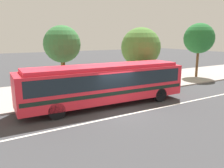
{
  "coord_description": "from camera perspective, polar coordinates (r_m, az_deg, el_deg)",
  "views": [
    {
      "loc": [
        -7.45,
        -11.52,
        4.66
      ],
      "look_at": [
        0.76,
        2.19,
        1.3
      ],
      "focal_mm": 36.0,
      "sensor_mm": 36.0,
      "label": 1
    }
  ],
  "objects": [
    {
      "name": "ground_plane",
      "position": [
        14.49,
        1.9,
        -6.9
      ],
      "size": [
        120.0,
        120.0,
        0.0
      ],
      "primitive_type": "plane",
      "color": "#3B3C3F"
    },
    {
      "name": "sidewalk_slab",
      "position": [
        20.44,
        -8.71,
        -1.27
      ],
      "size": [
        60.0,
        8.0,
        0.12
      ],
      "primitive_type": "cube",
      "color": "#A49893",
      "rests_on": "ground_plane"
    },
    {
      "name": "lane_stripe_center",
      "position": [
        13.86,
        3.7,
        -7.79
      ],
      "size": [
        56.0,
        0.16,
        0.01
      ],
      "primitive_type": "cube",
      "color": "silver",
      "rests_on": "ground_plane"
    },
    {
      "name": "transit_bus",
      "position": [
        15.32,
        -1.7,
        0.5
      ],
      "size": [
        11.69,
        3.0,
        2.81
      ],
      "color": "red",
      "rests_on": "ground_plane"
    },
    {
      "name": "pedestrian_waiting_near_sign",
      "position": [
        18.49,
        1.3,
        0.74
      ],
      "size": [
        0.41,
        0.41,
        1.66
      ],
      "color": "#3C2F41",
      "rests_on": "sidewalk_slab"
    },
    {
      "name": "pedestrian_walking_along_curb",
      "position": [
        16.91,
        -7.88,
        -0.41
      ],
      "size": [
        0.35,
        0.35,
        1.67
      ],
      "color": "slate",
      "rests_on": "sidewalk_slab"
    },
    {
      "name": "bus_stop_sign",
      "position": [
        19.28,
        6.44,
        3.16
      ],
      "size": [
        0.12,
        0.44,
        2.57
      ],
      "color": "gray",
      "rests_on": "sidewalk_slab"
    },
    {
      "name": "street_tree_near_stop",
      "position": [
        18.27,
        -12.55,
        9.75
      ],
      "size": [
        2.9,
        2.9,
        5.44
      ],
      "color": "brown",
      "rests_on": "sidewalk_slab"
    },
    {
      "name": "street_tree_mid_block",
      "position": [
        21.02,
        7.31,
        9.18
      ],
      "size": [
        3.62,
        3.62,
        5.41
      ],
      "color": "brown",
      "rests_on": "sidewalk_slab"
    },
    {
      "name": "street_tree_far_end",
      "position": [
        27.74,
        21.23,
        10.73
      ],
      "size": [
        3.4,
        3.4,
        6.08
      ],
      "color": "brown",
      "rests_on": "sidewalk_slab"
    }
  ]
}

